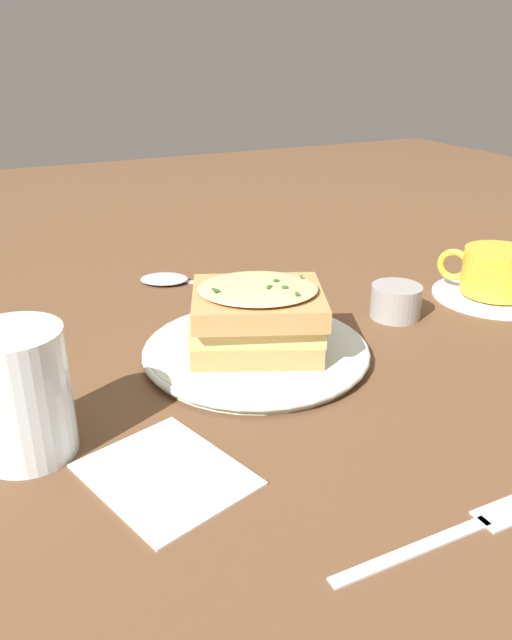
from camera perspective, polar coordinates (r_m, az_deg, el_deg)
ground_plane at (r=0.61m, az=-1.90°, el=-4.30°), size 2.40×2.40×0.00m
dinner_plate at (r=0.62m, az=0.00°, el=-2.85°), size 0.23×0.23×0.01m
sandwich at (r=0.60m, az=-0.00°, el=0.39°), size 0.15×0.16×0.07m
teacup_with_saucer at (r=0.82m, az=21.05°, el=3.73°), size 0.15×0.15×0.06m
water_glass at (r=0.49m, az=-20.64°, el=-6.33°), size 0.07×0.07×0.10m
fork at (r=0.45m, az=19.97°, el=-16.91°), size 0.02×0.19×0.00m
spoon at (r=0.82m, az=-7.70°, el=3.71°), size 0.11×0.17×0.01m
napkin at (r=0.47m, az=-8.28°, el=-13.71°), size 0.14×0.12×0.00m
condiment_pot at (r=0.73m, az=12.66°, el=1.67°), size 0.06×0.06×0.04m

